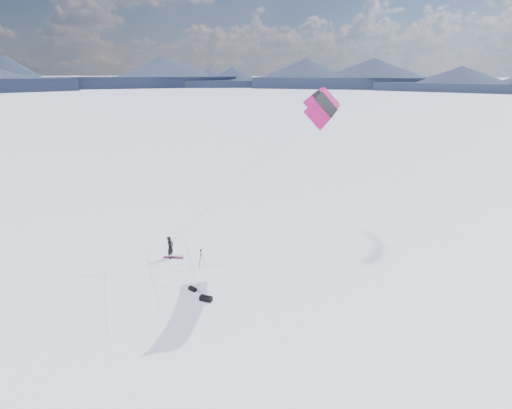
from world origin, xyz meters
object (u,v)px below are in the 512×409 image
(snowkiter, at_px, (171,258))
(gear_bag_a, at_px, (206,298))
(gear_bag_b, at_px, (192,289))
(tripod, at_px, (201,256))
(snowboard, at_px, (173,258))

(snowkiter, xyz_separation_m, gear_bag_a, (5.08, -4.73, 0.16))
(gear_bag_b, bearing_deg, snowkiter, 154.76)
(tripod, bearing_deg, gear_bag_a, -90.78)
(snowboard, relative_size, tripod, 1.08)
(snowkiter, height_order, gear_bag_b, snowkiter)
(tripod, height_order, gear_bag_a, tripod)
(snowkiter, xyz_separation_m, gear_bag_b, (3.70, -3.86, 0.12))
(snowkiter, height_order, gear_bag_a, snowkiter)
(gear_bag_a, bearing_deg, tripod, 121.41)
(snowkiter, height_order, snowboard, snowkiter)
(snowkiter, bearing_deg, tripod, -102.39)
(snowkiter, bearing_deg, snowboard, -71.31)
(tripod, height_order, gear_bag_b, tripod)
(gear_bag_b, bearing_deg, gear_bag_a, -11.26)
(snowkiter, distance_m, gear_bag_b, 5.35)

